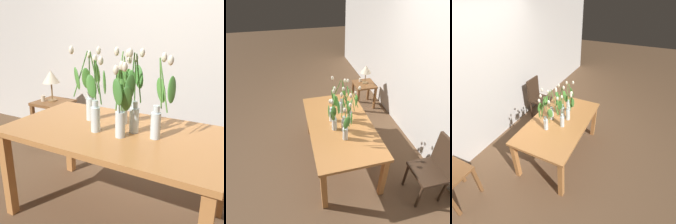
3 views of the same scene
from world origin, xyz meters
TOP-DOWN VIEW (x-y plane):
  - ground_plane at (0.00, 0.00)m, footprint 18.00×18.00m
  - room_wall_rear at (0.00, 1.40)m, footprint 9.00×0.10m
  - dining_table at (0.00, 0.00)m, footprint 1.60×0.90m
  - tulip_vase_0 at (-0.11, -0.08)m, footprint 0.19×0.14m
  - tulip_vase_1 at (0.33, -0.00)m, footprint 0.18×0.18m
  - tulip_vase_2 at (-0.29, 0.10)m, footprint 0.16×0.28m
  - tulip_vase_3 at (-0.01, 0.16)m, footprint 0.17×0.27m
  - tulip_vase_4 at (0.12, -0.12)m, footprint 0.15×0.13m
  - tulip_vase_5 at (0.13, 0.03)m, footprint 0.15×0.22m
  - dining_chair at (0.87, 1.02)m, footprint 0.40×0.40m
  - side_table at (-1.41, 0.91)m, footprint 0.44×0.44m

SIDE VIEW (x-z plane):
  - ground_plane at x=0.00m, z-range 0.00..0.00m
  - side_table at x=-1.41m, z-range 0.16..0.71m
  - dining_chair at x=0.87m, z-range 0.06..0.99m
  - dining_table at x=0.00m, z-range 0.28..1.02m
  - tulip_vase_0 at x=-0.11m, z-range 0.66..1.19m
  - tulip_vase_1 at x=0.33m, z-range 0.65..1.21m
  - tulip_vase_4 at x=0.12m, z-range 0.69..1.21m
  - tulip_vase_3 at x=-0.01m, z-range 0.66..1.25m
  - tulip_vase_2 at x=-0.29m, z-range 0.67..1.26m
  - tulip_vase_5 at x=0.13m, z-range 0.67..1.26m
  - room_wall_rear at x=0.00m, z-range 0.00..2.70m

